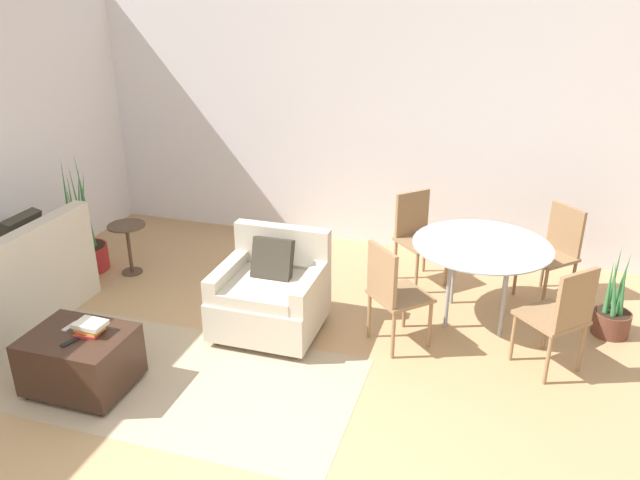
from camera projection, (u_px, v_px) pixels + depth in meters
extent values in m
cube|color=white|center=(376.00, 124.00, 6.68)|extent=(12.00, 0.06, 2.75)
cube|color=tan|center=(166.00, 378.00, 4.78)|extent=(2.94, 1.43, 0.00)
cube|color=beige|center=(128.00, 419.00, 4.33)|extent=(2.88, 0.05, 0.00)
cube|color=beige|center=(144.00, 401.00, 4.51)|extent=(2.88, 0.05, 0.00)
cube|color=beige|center=(159.00, 385.00, 4.69)|extent=(2.88, 0.05, 0.00)
cube|color=beige|center=(172.00, 370.00, 4.87)|extent=(2.88, 0.05, 0.00)
cube|color=beige|center=(185.00, 356.00, 5.05)|extent=(2.88, 0.05, 0.00)
cube|color=beige|center=(197.00, 343.00, 5.22)|extent=(2.88, 0.05, 0.00)
cube|color=beige|center=(13.00, 265.00, 5.04)|extent=(0.14, 1.84, 0.47)
cube|color=beige|center=(50.00, 233.00, 5.93)|extent=(0.80, 0.12, 0.26)
cube|color=#383328|center=(21.00, 236.00, 5.46)|extent=(0.19, 0.40, 0.41)
cube|color=beige|center=(270.00, 308.00, 5.32)|extent=(0.86, 0.82, 0.33)
cube|color=beige|center=(267.00, 287.00, 5.21)|extent=(0.62, 0.70, 0.10)
cube|color=beige|center=(283.00, 250.00, 5.47)|extent=(0.86, 0.12, 0.45)
cube|color=beige|center=(228.00, 274.00, 5.32)|extent=(0.12, 0.75, 0.20)
cube|color=beige|center=(311.00, 286.00, 5.12)|extent=(0.12, 0.75, 0.20)
cylinder|color=brown|center=(217.00, 341.00, 5.20)|extent=(0.05, 0.05, 0.06)
cylinder|color=brown|center=(296.00, 355.00, 5.02)|extent=(0.05, 0.05, 0.06)
cylinder|color=brown|center=(248.00, 304.00, 5.78)|extent=(0.05, 0.05, 0.06)
cylinder|color=brown|center=(320.00, 316.00, 5.59)|extent=(0.05, 0.05, 0.06)
cube|color=#383328|center=(273.00, 258.00, 5.25)|extent=(0.34, 0.20, 0.36)
cube|color=#382319|center=(81.00, 359.00, 4.58)|extent=(0.73, 0.57, 0.42)
cylinder|color=black|center=(28.00, 396.00, 4.54)|extent=(0.04, 0.04, 0.04)
cylinder|color=black|center=(102.00, 412.00, 4.37)|extent=(0.04, 0.04, 0.04)
cylinder|color=black|center=(70.00, 361.00, 4.96)|extent=(0.04, 0.04, 0.04)
cylinder|color=black|center=(139.00, 374.00, 4.79)|extent=(0.04, 0.04, 0.04)
cube|color=#B72D28|center=(90.00, 332.00, 4.51)|extent=(0.19, 0.20, 0.02)
cube|color=gold|center=(90.00, 329.00, 4.51)|extent=(0.20, 0.15, 0.03)
cube|color=beige|center=(90.00, 324.00, 4.50)|extent=(0.22, 0.17, 0.03)
cube|color=#B7B7BC|center=(70.00, 326.00, 4.59)|extent=(0.06, 0.14, 0.01)
cube|color=black|center=(70.00, 342.00, 4.40)|extent=(0.08, 0.14, 0.01)
cylinder|color=maroon|center=(87.00, 258.00, 6.50)|extent=(0.44, 0.44, 0.26)
cylinder|color=black|center=(85.00, 247.00, 6.46)|extent=(0.40, 0.40, 0.02)
cone|color=#387A42|center=(84.00, 201.00, 6.22)|extent=(0.05, 0.13, 1.01)
cone|color=#387A42|center=(84.00, 211.00, 6.32)|extent=(0.06, 0.06, 0.77)
cone|color=#387A42|center=(83.00, 207.00, 6.35)|extent=(0.18, 0.05, 0.81)
cone|color=#387A42|center=(79.00, 207.00, 6.37)|extent=(0.12, 0.10, 0.81)
cone|color=#387A42|center=(67.00, 203.00, 6.28)|extent=(0.05, 0.08, 0.94)
cone|color=#387A42|center=(73.00, 211.00, 6.27)|extent=(0.10, 0.09, 0.80)
cone|color=#387A42|center=(73.00, 218.00, 6.22)|extent=(0.10, 0.04, 0.71)
cone|color=#387A42|center=(79.00, 208.00, 6.18)|extent=(0.10, 0.08, 0.91)
cylinder|color=#4C3828|center=(126.00, 226.00, 6.27)|extent=(0.38, 0.38, 0.02)
cylinder|color=#4C3828|center=(129.00, 249.00, 6.37)|extent=(0.04, 0.04, 0.50)
cylinder|color=#4C3828|center=(132.00, 272.00, 6.47)|extent=(0.21, 0.21, 0.02)
cylinder|color=#99A8AD|center=(482.00, 245.00, 5.32)|extent=(1.19, 1.19, 0.01)
cylinder|color=#99999E|center=(448.00, 291.00, 5.33)|extent=(0.04, 0.04, 0.72)
cylinder|color=#99999E|center=(504.00, 299.00, 5.20)|extent=(0.04, 0.04, 0.72)
cylinder|color=#99999E|center=(454.00, 269.00, 5.73)|extent=(0.04, 0.04, 0.72)
cylinder|color=#99999E|center=(506.00, 275.00, 5.61)|extent=(0.04, 0.04, 0.72)
cube|color=#93704C|center=(400.00, 296.00, 5.08)|extent=(0.59, 0.59, 0.03)
cube|color=#93704C|center=(382.00, 274.00, 4.91)|extent=(0.29, 0.29, 0.45)
cylinder|color=#93704C|center=(430.00, 324.00, 5.10)|extent=(0.03, 0.03, 0.42)
cylinder|color=#93704C|center=(404.00, 305.00, 5.40)|extent=(0.03, 0.03, 0.42)
cylinder|color=#93704C|center=(393.00, 335.00, 4.95)|extent=(0.03, 0.03, 0.42)
cylinder|color=#93704C|center=(369.00, 315.00, 5.24)|extent=(0.03, 0.03, 0.42)
cube|color=#93704C|center=(551.00, 317.00, 4.77)|extent=(0.59, 0.59, 0.03)
cube|color=#93704C|center=(576.00, 300.00, 4.52)|extent=(0.29, 0.29, 0.45)
cylinder|color=#93704C|center=(546.00, 326.00, 5.08)|extent=(0.03, 0.03, 0.42)
cylinder|color=#93704C|center=(513.00, 337.00, 4.93)|extent=(0.03, 0.03, 0.42)
cylinder|color=#93704C|center=(582.00, 348.00, 4.79)|extent=(0.03, 0.03, 0.42)
cylinder|color=#93704C|center=(548.00, 360.00, 4.63)|extent=(0.03, 0.03, 0.42)
cube|color=#93704C|center=(422.00, 242.00, 6.11)|extent=(0.59, 0.59, 0.03)
cube|color=#93704C|center=(412.00, 213.00, 6.17)|extent=(0.29, 0.29, 0.45)
cylinder|color=#93704C|center=(417.00, 274.00, 5.97)|extent=(0.03, 0.03, 0.42)
cylinder|color=#93704C|center=(446.00, 266.00, 6.13)|extent=(0.03, 0.03, 0.42)
cylinder|color=#93704C|center=(395.00, 260.00, 6.27)|extent=(0.03, 0.03, 0.42)
cylinder|color=#93704C|center=(424.00, 253.00, 6.42)|extent=(0.03, 0.03, 0.42)
cube|color=#93704C|center=(547.00, 257.00, 5.79)|extent=(0.59, 0.59, 0.03)
cube|color=#93704C|center=(566.00, 229.00, 5.78)|extent=(0.29, 0.29, 0.45)
cylinder|color=#93704C|center=(516.00, 275.00, 5.95)|extent=(0.03, 0.03, 0.42)
cylinder|color=#93704C|center=(544.00, 290.00, 5.66)|extent=(0.03, 0.03, 0.42)
cylinder|color=#93704C|center=(543.00, 267.00, 6.10)|extent=(0.03, 0.03, 0.42)
cylinder|color=#93704C|center=(573.00, 282.00, 5.81)|extent=(0.03, 0.03, 0.42)
cylinder|color=brown|center=(611.00, 323.00, 5.34)|extent=(0.31, 0.31, 0.21)
cylinder|color=black|center=(613.00, 313.00, 5.30)|extent=(0.28, 0.28, 0.02)
cone|color=#387A42|center=(623.00, 289.00, 5.19)|extent=(0.05, 0.08, 0.46)
cone|color=#387A42|center=(622.00, 281.00, 5.23)|extent=(0.09, 0.07, 0.54)
cone|color=#387A42|center=(614.00, 278.00, 5.25)|extent=(0.06, 0.05, 0.58)
cone|color=#387A42|center=(609.00, 287.00, 5.22)|extent=(0.04, 0.10, 0.46)
cone|color=#387A42|center=(614.00, 290.00, 5.17)|extent=(0.10, 0.09, 0.47)
cone|color=#387A42|center=(623.00, 291.00, 5.16)|extent=(0.08, 0.07, 0.46)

